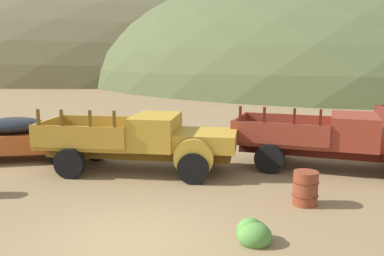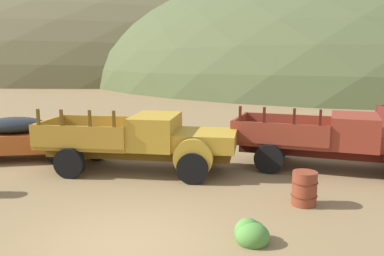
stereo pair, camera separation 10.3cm
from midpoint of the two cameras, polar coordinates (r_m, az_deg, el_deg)
ground_plane at (r=8.85m, az=-9.08°, el=-15.60°), size 300.00×300.00×0.00m
hill_distant at (r=76.20m, az=-9.70°, el=7.12°), size 115.69×57.66×39.20m
hill_far_left at (r=74.75m, az=16.36°, el=6.80°), size 77.00×88.70×32.65m
car_oxide_orange at (r=16.38m, az=-22.26°, el=-1.22°), size 4.73×2.49×1.57m
truck_mustard at (r=13.57m, az=-5.72°, el=-1.90°), size 6.63×3.19×2.16m
truck_rust_red at (r=14.55m, az=20.63°, el=-1.63°), size 6.89×4.04×2.16m
oil_drum_by_truck at (r=11.05m, az=15.18°, el=-8.05°), size 0.67×0.67×0.89m
bush_near_barrel at (r=20.56m, az=-15.36°, el=-0.44°), size 0.92×0.93×0.72m
bush_front_right at (r=8.88m, az=8.17°, el=-14.35°), size 0.72×0.74×0.62m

